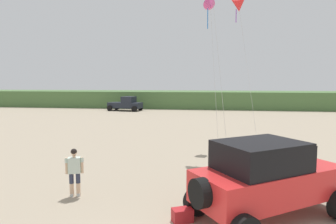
{
  "coord_description": "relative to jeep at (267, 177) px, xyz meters",
  "views": [
    {
      "loc": [
        1.46,
        -5.01,
        3.9
      ],
      "look_at": [
        -0.04,
        4.91,
        2.9
      ],
      "focal_mm": 31.53,
      "sensor_mm": 36.0,
      "label": 1
    }
  ],
  "objects": [
    {
      "name": "dune_ridge",
      "position": [
        -3.15,
        38.51,
        0.06
      ],
      "size": [
        90.0,
        9.41,
        2.52
      ],
      "primitive_type": "cube",
      "color": "#4C703D",
      "rests_on": "ground_plane"
    },
    {
      "name": "jeep",
      "position": [
        0.0,
        0.0,
        0.0
      ],
      "size": [
        4.92,
        4.42,
        2.26
      ],
      "color": "red",
      "rests_on": "ground_plane"
    },
    {
      "name": "person_watching",
      "position": [
        -6.22,
        0.69,
        -0.26
      ],
      "size": [
        0.6,
        0.4,
        1.67
      ],
      "color": "#DBB28E",
      "rests_on": "ground_plane"
    },
    {
      "name": "cooler_box",
      "position": [
        -2.37,
        -0.63,
        -1.01
      ],
      "size": [
        0.66,
        0.57,
        0.38
      ],
      "primitive_type": "cube",
      "rotation": [
        0.0,
        0.0,
        0.45
      ],
      "color": "#B21E23",
      "rests_on": "ground_plane"
    },
    {
      "name": "distant_pickup",
      "position": [
        -13.47,
        30.92,
        -0.26
      ],
      "size": [
        4.83,
        3.0,
        1.98
      ],
      "color": "#1E232D",
      "rests_on": "ground_plane"
    },
    {
      "name": "kite_purple_stunt",
      "position": [
        0.08,
        12.63,
        7.99
      ],
      "size": [
        1.56,
        5.39,
        9.94
      ],
      "color": "red",
      "rests_on": "ground_plane"
    },
    {
      "name": "kite_green_box",
      "position": [
        -1.79,
        9.68,
        7.24
      ],
      "size": [
        1.16,
        3.53,
        8.97
      ],
      "color": "#E04C93",
      "rests_on": "ground_plane"
    }
  ]
}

